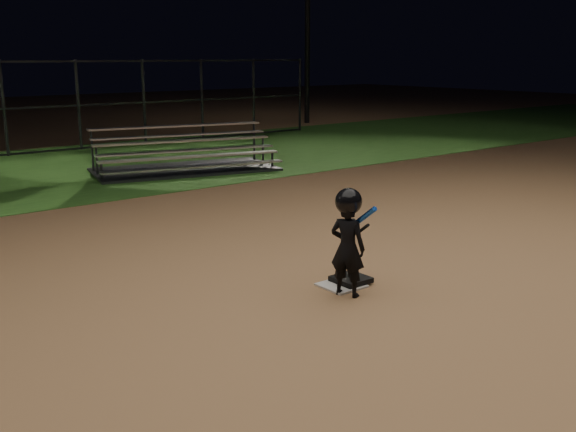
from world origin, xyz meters
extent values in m
plane|color=#A8784C|center=(0.00, 0.00, 0.00)|extent=(80.00, 80.00, 0.00)
cube|color=#2A581C|center=(0.00, 10.00, 0.01)|extent=(60.00, 8.00, 0.01)
cube|color=beige|center=(0.00, 0.00, 0.01)|extent=(0.45, 0.45, 0.02)
cube|color=black|center=(0.15, 0.00, 0.05)|extent=(0.38, 0.38, 0.06)
cylinder|color=black|center=(0.15, 0.00, 0.43)|extent=(0.07, 0.07, 0.70)
imported|color=black|center=(-0.15, -0.25, 0.55)|extent=(0.40, 0.47, 1.09)
sphere|color=black|center=(-0.15, -0.25, 1.07)|extent=(0.30, 0.30, 0.30)
cylinder|color=blue|center=(-0.10, -0.40, 0.90)|extent=(0.12, 0.49, 0.37)
cylinder|color=black|center=(0.06, -0.28, 0.74)|extent=(0.06, 0.19, 0.14)
cube|color=silver|center=(2.40, 7.54, 0.41)|extent=(4.05, 1.20, 0.04)
cube|color=silver|center=(2.34, 7.26, 0.23)|extent=(4.05, 1.20, 0.03)
cube|color=silver|center=(2.54, 8.08, 0.70)|extent=(4.05, 1.20, 0.04)
cube|color=silver|center=(2.47, 7.80, 0.51)|extent=(4.05, 1.20, 0.03)
cube|color=silver|center=(2.67, 8.63, 0.99)|extent=(4.05, 1.20, 0.04)
cube|color=silver|center=(2.60, 8.35, 0.80)|extent=(4.05, 1.20, 0.03)
cube|color=#38383D|center=(2.54, 8.08, 0.03)|extent=(4.46, 2.90, 0.06)
cube|color=#38383D|center=(0.00, 13.00, 0.05)|extent=(20.00, 0.05, 0.05)
cube|color=#38383D|center=(0.00, 13.00, 1.25)|extent=(20.00, 0.05, 0.05)
cylinder|color=#38383D|center=(0.00, 13.00, 1.25)|extent=(0.08, 0.08, 2.50)
cylinder|color=#38383D|center=(5.00, 13.00, 1.25)|extent=(0.08, 0.08, 2.50)
cylinder|color=#38383D|center=(10.00, 13.00, 1.25)|extent=(0.08, 0.08, 2.50)
cylinder|color=#2D2D30|center=(12.00, 15.00, 4.00)|extent=(0.20, 0.20, 8.00)
camera|label=1|loc=(-4.99, -5.33, 2.60)|focal=41.36mm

